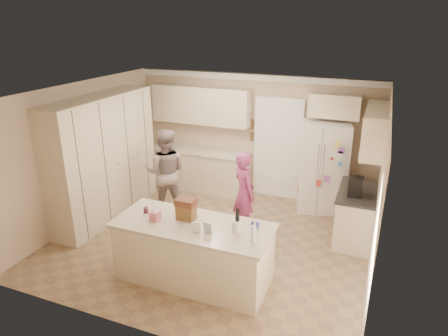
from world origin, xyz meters
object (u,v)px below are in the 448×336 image
at_px(coffee_maker, 356,186).
at_px(dollhouse_body, 186,212).
at_px(utensil_crock, 237,226).
at_px(tissue_box, 155,216).
at_px(island_base, 194,253).
at_px(refrigerator, 323,167).
at_px(teen_boy, 166,172).
at_px(teen_girl, 244,193).

xyz_separation_m(coffee_maker, dollhouse_body, (-2.20, -1.80, -0.03)).
bearing_deg(utensil_crock, dollhouse_body, 176.42).
bearing_deg(tissue_box, island_base, 10.30).
height_order(tissue_box, dollhouse_body, dollhouse_body).
bearing_deg(dollhouse_body, coffee_maker, 39.29).
distance_m(refrigerator, dollhouse_body, 3.34).
height_order(refrigerator, dollhouse_body, refrigerator).
bearing_deg(utensil_crock, coffee_maker, 52.88).
height_order(tissue_box, teen_boy, teen_boy).
bearing_deg(teen_girl, coffee_maker, -127.54).
distance_m(teen_boy, teen_girl, 1.68).
bearing_deg(dollhouse_body, teen_boy, 127.65).
bearing_deg(teen_girl, utensil_crock, 148.99).
bearing_deg(coffee_maker, dollhouse_body, -140.71).
distance_m(refrigerator, island_base, 3.40).
bearing_deg(teen_girl, tissue_box, 109.37).
distance_m(tissue_box, teen_girl, 1.89).
height_order(refrigerator, teen_girl, refrigerator).
xyz_separation_m(tissue_box, teen_boy, (-0.90, 1.89, -0.14)).
bearing_deg(dollhouse_body, teen_girl, 76.32).
xyz_separation_m(utensil_crock, teen_boy, (-2.10, 1.74, -0.14)).
xyz_separation_m(teen_boy, teen_girl, (1.67, -0.18, -0.10)).
height_order(coffee_maker, dollhouse_body, coffee_maker).
relative_size(refrigerator, teen_girl, 1.18).
bearing_deg(tissue_box, refrigerator, 59.27).
height_order(refrigerator, utensil_crock, refrigerator).
height_order(island_base, teen_girl, teen_girl).
bearing_deg(tissue_box, coffee_maker, 37.57).
xyz_separation_m(refrigerator, island_base, (-1.35, -3.09, -0.46)).
bearing_deg(refrigerator, coffee_maker, -72.86).
relative_size(dollhouse_body, teen_boy, 0.15).
distance_m(dollhouse_body, teen_girl, 1.58).
height_order(teen_boy, teen_girl, teen_boy).
height_order(refrigerator, island_base, refrigerator).
distance_m(island_base, teen_girl, 1.66).
xyz_separation_m(coffee_maker, utensil_crock, (-1.40, -1.85, -0.07)).
distance_m(utensil_crock, teen_boy, 2.73).
relative_size(refrigerator, tissue_box, 12.86).
bearing_deg(coffee_maker, tissue_box, -142.43).
distance_m(refrigerator, tissue_box, 3.71).
bearing_deg(refrigerator, dollhouse_body, -130.11).
distance_m(coffee_maker, dollhouse_body, 2.84).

